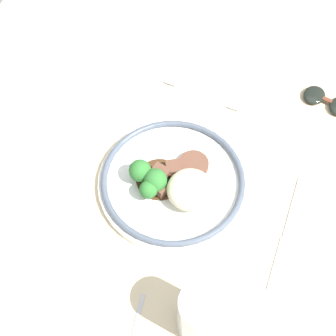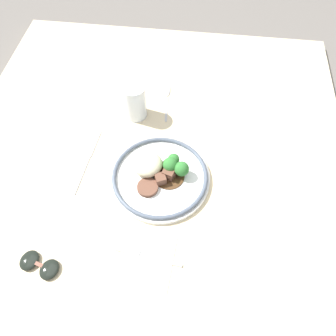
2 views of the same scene
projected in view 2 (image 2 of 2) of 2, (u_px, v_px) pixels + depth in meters
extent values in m
plane|color=#5B5651|center=(149.00, 174.00, 0.99)|extent=(8.00, 8.00, 0.00)
cube|color=beige|center=(149.00, 171.00, 0.98)|extent=(1.35, 1.19, 0.03)
cube|color=silver|center=(148.00, 260.00, 0.81)|extent=(0.15, 0.13, 0.00)
cylinder|color=white|center=(160.00, 178.00, 0.94)|extent=(0.29, 0.29, 0.01)
torus|color=#4C5666|center=(160.00, 176.00, 0.93)|extent=(0.27, 0.27, 0.01)
ellipsoid|color=beige|center=(149.00, 164.00, 0.93)|extent=(0.09, 0.09, 0.05)
cylinder|color=brown|center=(148.00, 187.00, 0.91)|extent=(0.06, 0.06, 0.01)
cylinder|color=#472D19|center=(169.00, 176.00, 0.93)|extent=(0.09, 0.09, 0.00)
cube|color=brown|center=(160.00, 177.00, 0.92)|extent=(0.02, 0.02, 0.02)
cube|color=brown|center=(166.00, 166.00, 0.94)|extent=(0.03, 0.03, 0.02)
cube|color=brown|center=(170.00, 175.00, 0.93)|extent=(0.03, 0.03, 0.02)
cube|color=brown|center=(169.00, 175.00, 0.92)|extent=(0.03, 0.03, 0.02)
cube|color=brown|center=(169.00, 173.00, 0.92)|extent=(0.04, 0.04, 0.03)
cube|color=brown|center=(161.00, 179.00, 0.91)|extent=(0.04, 0.04, 0.03)
cylinder|color=#5B8E47|center=(171.00, 169.00, 0.94)|extent=(0.01, 0.01, 0.01)
sphere|color=#2D702D|center=(171.00, 166.00, 0.93)|extent=(0.03, 0.03, 0.03)
cylinder|color=#5B8E47|center=(181.00, 173.00, 0.93)|extent=(0.01, 0.01, 0.02)
sphere|color=#2D702D|center=(182.00, 169.00, 0.91)|extent=(0.04, 0.04, 0.04)
cylinder|color=#5B8E47|center=(173.00, 163.00, 0.95)|extent=(0.01, 0.01, 0.02)
sphere|color=#2D702D|center=(174.00, 159.00, 0.93)|extent=(0.03, 0.03, 0.03)
cylinder|color=#5B8E47|center=(170.00, 169.00, 0.94)|extent=(0.02, 0.02, 0.01)
sphere|color=#2D702D|center=(170.00, 165.00, 0.92)|extent=(0.04, 0.04, 0.04)
cylinder|color=yellow|center=(135.00, 106.00, 1.05)|extent=(0.06, 0.06, 0.08)
cylinder|color=silver|center=(135.00, 102.00, 1.03)|extent=(0.07, 0.07, 0.12)
cube|color=#ADADB2|center=(162.00, 260.00, 0.81)|extent=(0.02, 0.11, 0.00)
cube|color=#ADADB2|center=(128.00, 250.00, 0.83)|extent=(0.03, 0.07, 0.00)
cube|color=#ADADB2|center=(82.00, 174.00, 0.95)|extent=(0.14, 0.02, 0.00)
cube|color=#ADADB2|center=(95.00, 144.00, 1.01)|extent=(0.10, 0.02, 0.00)
cube|color=#ADADB2|center=(167.00, 109.00, 1.09)|extent=(0.11, 0.02, 0.00)
ellipsoid|color=#ADADB2|center=(168.00, 90.00, 1.14)|extent=(0.06, 0.02, 0.01)
ellipsoid|color=black|center=(49.00, 269.00, 0.80)|extent=(0.06, 0.06, 0.02)
ellipsoid|color=black|center=(29.00, 260.00, 0.81)|extent=(0.06, 0.06, 0.02)
cube|color=brown|center=(39.00, 265.00, 0.80)|extent=(0.01, 0.02, 0.00)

